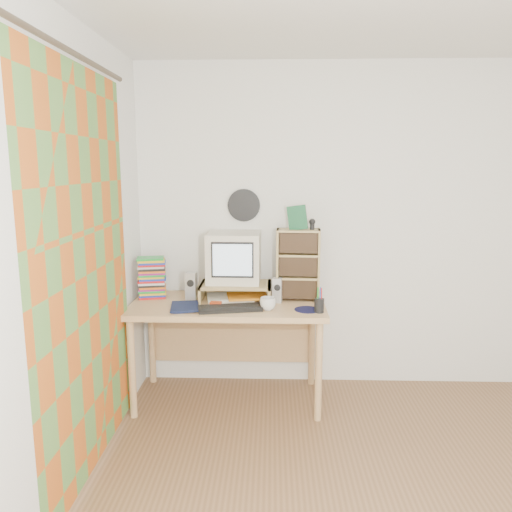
# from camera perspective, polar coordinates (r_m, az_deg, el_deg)

# --- Properties ---
(back_wall) EXTENTS (3.50, 0.00, 3.50)m
(back_wall) POSITION_cam_1_polar(r_m,az_deg,el_deg) (3.96, 12.23, 3.08)
(back_wall) COLOR white
(back_wall) RESTS_ON floor
(left_wall) EXTENTS (0.00, 3.50, 3.50)m
(left_wall) POSITION_cam_1_polar(r_m,az_deg,el_deg) (2.40, -23.81, -2.19)
(left_wall) COLOR white
(left_wall) RESTS_ON floor
(curtain) EXTENTS (0.00, 2.20, 2.20)m
(curtain) POSITION_cam_1_polar(r_m,az_deg,el_deg) (2.84, -18.80, -2.11)
(curtain) COLOR #C25A1B
(curtain) RESTS_ON left_wall
(wall_disc) EXTENTS (0.25, 0.02, 0.25)m
(wall_disc) POSITION_cam_1_polar(r_m,az_deg,el_deg) (3.86, -1.40, 5.82)
(wall_disc) COLOR black
(wall_disc) RESTS_ON back_wall
(desk) EXTENTS (1.40, 0.70, 0.75)m
(desk) POSITION_cam_1_polar(r_m,az_deg,el_deg) (3.74, -3.13, -7.08)
(desk) COLOR tan
(desk) RESTS_ON floor
(monitor_riser) EXTENTS (0.52, 0.30, 0.12)m
(monitor_riser) POSITION_cam_1_polar(r_m,az_deg,el_deg) (3.71, -2.35, -3.55)
(monitor_riser) COLOR tan
(monitor_riser) RESTS_ON desk
(crt_monitor) EXTENTS (0.40, 0.40, 0.37)m
(crt_monitor) POSITION_cam_1_polar(r_m,az_deg,el_deg) (3.71, -2.54, -0.20)
(crt_monitor) COLOR beige
(crt_monitor) RESTS_ON monitor_riser
(speaker_left) EXTENTS (0.08, 0.08, 0.21)m
(speaker_left) POSITION_cam_1_polar(r_m,az_deg,el_deg) (3.72, -7.39, -3.43)
(speaker_left) COLOR #B9BABE
(speaker_left) RESTS_ON desk
(speaker_right) EXTENTS (0.08, 0.08, 0.18)m
(speaker_right) POSITION_cam_1_polar(r_m,az_deg,el_deg) (3.63, 2.44, -3.91)
(speaker_right) COLOR #B9BABE
(speaker_right) RESTS_ON desk
(keyboard) EXTENTS (0.46, 0.23, 0.03)m
(keyboard) POSITION_cam_1_polar(r_m,az_deg,el_deg) (3.45, -2.98, -5.99)
(keyboard) COLOR black
(keyboard) RESTS_ON desk
(dvd_stack) EXTENTS (0.22, 0.17, 0.28)m
(dvd_stack) POSITION_cam_1_polar(r_m,az_deg,el_deg) (3.83, -11.80, -2.65)
(dvd_stack) COLOR brown
(dvd_stack) RESTS_ON desk
(cd_rack) EXTENTS (0.32, 0.18, 0.53)m
(cd_rack) POSITION_cam_1_polar(r_m,az_deg,el_deg) (3.68, 4.83, -0.99)
(cd_rack) COLOR tan
(cd_rack) RESTS_ON desk
(mug) EXTENTS (0.12, 0.12, 0.09)m
(mug) POSITION_cam_1_polar(r_m,az_deg,el_deg) (3.45, 1.37, -5.48)
(mug) COLOR silver
(mug) RESTS_ON desk
(diary) EXTENTS (0.26, 0.21, 0.05)m
(diary) POSITION_cam_1_polar(r_m,az_deg,el_deg) (3.53, -9.71, -5.60)
(diary) COLOR #0F1839
(diary) RESTS_ON desk
(mousepad) EXTENTS (0.20, 0.20, 0.00)m
(mousepad) POSITION_cam_1_polar(r_m,az_deg,el_deg) (3.48, 5.89, -6.12)
(mousepad) COLOR #0F1235
(mousepad) RESTS_ON desk
(pen_cup) EXTENTS (0.07, 0.07, 0.13)m
(pen_cup) POSITION_cam_1_polar(r_m,az_deg,el_deg) (3.41, 7.24, -5.33)
(pen_cup) COLOR black
(pen_cup) RESTS_ON desk
(papers) EXTENTS (0.37, 0.29, 0.04)m
(papers) POSITION_cam_1_polar(r_m,az_deg,el_deg) (3.71, -2.21, -4.70)
(papers) COLOR white
(papers) RESTS_ON desk
(red_box) EXTENTS (0.08, 0.06, 0.04)m
(red_box) POSITION_cam_1_polar(r_m,az_deg,el_deg) (3.52, -4.61, -5.57)
(red_box) COLOR #C13C14
(red_box) RESTS_ON desk
(game_box) EXTENTS (0.14, 0.06, 0.17)m
(game_box) POSITION_cam_1_polar(r_m,az_deg,el_deg) (3.61, 4.75, 4.39)
(game_box) COLOR #195A35
(game_box) RESTS_ON cd_rack
(webcam) EXTENTS (0.05, 0.05, 0.08)m
(webcam) POSITION_cam_1_polar(r_m,az_deg,el_deg) (3.63, 6.44, 3.65)
(webcam) COLOR black
(webcam) RESTS_ON cd_rack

